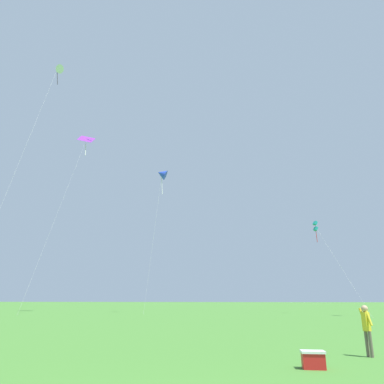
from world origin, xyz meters
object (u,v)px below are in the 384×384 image
Objects in this scene: kite_white_distant at (57,69)px; kite_purple_streamer at (85,144)px; kite_teal_box at (316,227)px; picnic_cooler at (313,360)px; person_with_spool at (367,325)px; kite_blue_delta at (162,174)px.

kite_purple_streamer is at bearing 90.21° from kite_white_distant.
kite_purple_streamer is (-0.04, 9.79, -6.17)m from kite_white_distant.
kite_teal_box is 18.68× the size of picnic_cooler.
person_with_spool is 3.18m from picnic_cooler.
picnic_cooler is at bearing -101.65° from kite_teal_box.
kite_purple_streamer is at bearing 127.19° from person_with_spool.
kite_teal_box is 0.37× the size of kite_white_distant.
kite_blue_delta reaches higher than person_with_spool.
kite_purple_streamer is at bearing 179.63° from kite_teal_box.
kite_white_distant is 1.61× the size of kite_blue_delta.
kite_teal_box reaches higher than person_with_spool.
picnic_cooler is (24.20, -36.95, -23.46)m from kite_purple_streamer.
kite_white_distant is at bearing 131.67° from picnic_cooler.
kite_teal_box is 0.59× the size of kite_blue_delta.
kite_teal_box is 34.43m from kite_purple_streamer.
person_with_spool is at bearing 47.74° from picnic_cooler.
kite_blue_delta is 12.39× the size of person_with_spool.
kite_white_distant is 46.31m from person_with_spool.
kite_blue_delta is 13.22m from kite_purple_streamer.
kite_teal_box is 21.29m from kite_blue_delta.
kite_white_distant reaches higher than kite_blue_delta.
kite_teal_box is 38.44m from kite_white_distant.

